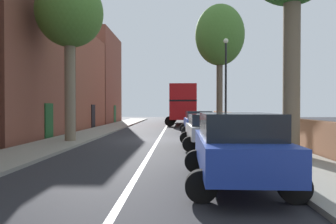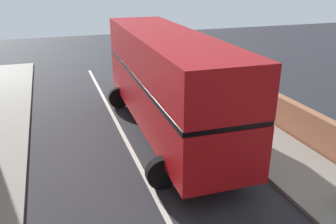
% 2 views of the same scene
% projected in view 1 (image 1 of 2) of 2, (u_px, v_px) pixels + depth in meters
% --- Properties ---
extents(ground_plane, '(84.00, 84.00, 0.00)m').
position_uv_depth(ground_plane, '(159.00, 139.00, 18.15)').
color(ground_plane, '#28282D').
extents(road_centre_line, '(0.16, 54.00, 0.01)m').
position_uv_depth(road_centre_line, '(159.00, 139.00, 18.15)').
color(road_centre_line, silver).
rests_on(road_centre_line, ground).
extents(sidewalk_left, '(2.60, 60.00, 0.12)m').
position_uv_depth(sidewalk_left, '(75.00, 138.00, 18.31)').
color(sidewalk_left, gray).
rests_on(sidewalk_left, ground).
extents(sidewalk_right, '(2.60, 60.00, 0.12)m').
position_uv_depth(sidewalk_right, '(243.00, 139.00, 17.99)').
color(sidewalk_right, gray).
rests_on(sidewalk_right, ground).
extents(terraced_houses_left, '(4.07, 47.62, 10.63)m').
position_uv_depth(terraced_houses_left, '(16.00, 55.00, 18.53)').
color(terraced_houses_left, beige).
rests_on(terraced_houses_left, ground).
extents(boundary_wall_right, '(0.36, 54.00, 1.36)m').
position_uv_depth(boundary_wall_right, '(271.00, 128.00, 17.94)').
color(boundary_wall_right, '#9E6647').
rests_on(boundary_wall_right, ground).
extents(double_decker_bus, '(3.72, 10.76, 4.06)m').
position_uv_depth(double_decker_bus, '(183.00, 103.00, 33.79)').
color(double_decker_bus, '#B31014').
rests_on(double_decker_bus, ground).
extents(parked_car_blue_right_0, '(2.49, 4.54, 1.73)m').
position_uv_depth(parked_car_blue_right_0, '(236.00, 145.00, 7.37)').
color(parked_car_blue_right_0, '#1E389E').
rests_on(parked_car_blue_right_0, ground).
extents(parked_car_silver_right_1, '(2.59, 4.14, 1.56)m').
position_uv_depth(parked_car_silver_right_1, '(208.00, 128.00, 14.25)').
color(parked_car_silver_right_1, '#B7BABF').
rests_on(parked_car_silver_right_1, ground).
extents(parked_car_blue_right_2, '(2.53, 4.22, 1.60)m').
position_uv_depth(parked_car_blue_right_2, '(198.00, 121.00, 21.43)').
color(parked_car_blue_right_2, '#1E389E').
rests_on(parked_car_blue_right_2, ground).
extents(street_tree_left_2, '(3.47, 3.47, 8.49)m').
position_uv_depth(street_tree_left_2, '(70.00, 15.00, 16.26)').
color(street_tree_left_2, '#7A6B56').
rests_on(street_tree_left_2, sidewalk_left).
extents(street_tree_right_3, '(4.28, 4.28, 10.69)m').
position_uv_depth(street_tree_right_3, '(220.00, 36.00, 27.18)').
color(street_tree_right_3, brown).
rests_on(street_tree_right_3, sidewalk_right).
extents(lamppost_right, '(0.32, 0.32, 6.31)m').
position_uv_depth(lamppost_right, '(226.00, 78.00, 20.71)').
color(lamppost_right, black).
rests_on(lamppost_right, sidewalk_right).
extents(litter_bin_right, '(0.55, 0.55, 1.18)m').
position_uv_depth(litter_bin_right, '(290.00, 138.00, 11.59)').
color(litter_bin_right, black).
rests_on(litter_bin_right, sidewalk_right).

